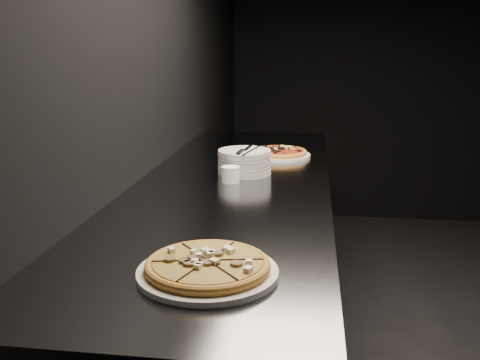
# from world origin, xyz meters

# --- Properties ---
(wall_left) EXTENTS (0.02, 5.00, 2.80)m
(wall_left) POSITION_xyz_m (-2.50, 0.00, 1.40)
(wall_left) COLOR black
(wall_left) RESTS_ON floor
(counter) EXTENTS (0.74, 2.44, 0.92)m
(counter) POSITION_xyz_m (-2.13, 0.00, 0.46)
(counter) COLOR #5C5F64
(counter) RESTS_ON floor
(pizza_mushroom) EXTENTS (0.34, 0.34, 0.04)m
(pizza_mushroom) POSITION_xyz_m (-2.06, -0.88, 0.94)
(pizza_mushroom) COLOR white
(pizza_mushroom) RESTS_ON counter
(pizza_tomato) EXTENTS (0.31, 0.31, 0.03)m
(pizza_tomato) POSITION_xyz_m (-1.98, 0.50, 0.94)
(pizza_tomato) COLOR white
(pizza_tomato) RESTS_ON counter
(plate_stack) EXTENTS (0.22, 0.22, 0.10)m
(plate_stack) POSITION_xyz_m (-2.10, 0.14, 0.97)
(plate_stack) COLOR white
(plate_stack) RESTS_ON counter
(cutlery) EXTENTS (0.10, 0.23, 0.01)m
(cutlery) POSITION_xyz_m (-2.10, 0.12, 1.02)
(cutlery) COLOR silver
(cutlery) RESTS_ON plate_stack
(ramekin) EXTENTS (0.07, 0.07, 0.06)m
(ramekin) POSITION_xyz_m (-2.14, -0.02, 0.95)
(ramekin) COLOR white
(ramekin) RESTS_ON counter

